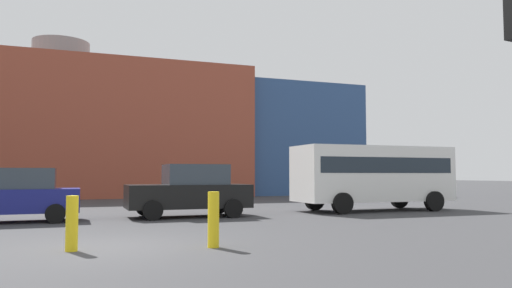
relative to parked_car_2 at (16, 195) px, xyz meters
name	(u,v)px	position (x,y,z in m)	size (l,w,h in m)	color
ground_plane	(110,247)	(2.48, -6.72, -0.87)	(200.00, 200.00, 0.00)	#38383A
building_backdrop	(59,133)	(0.72, 20.59, 3.67)	(45.03, 12.01, 11.25)	#9E4733
parked_car_2	(16,195)	(0.00, 0.00, 0.00)	(4.03, 1.98, 1.74)	navy
parked_car_3	(190,191)	(5.74, 0.00, 0.08)	(4.40, 2.15, 1.91)	black
white_bus	(373,173)	(13.75, 0.25, 0.75)	(6.80, 2.62, 2.72)	white
bollard_yellow_0	(213,219)	(4.52, -7.57, -0.28)	(0.24, 0.24, 1.17)	yellow
bollard_yellow_1	(72,223)	(1.72, -7.07, -0.31)	(0.24, 0.24, 1.11)	yellow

